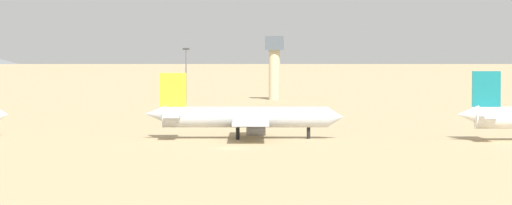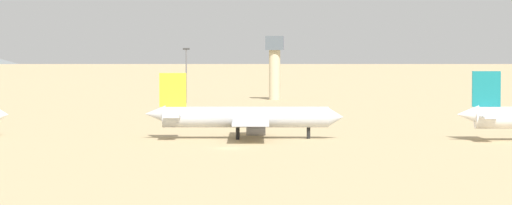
# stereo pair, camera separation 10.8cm
# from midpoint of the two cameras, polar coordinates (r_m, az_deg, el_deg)

# --- Properties ---
(ground) EXTENTS (4000.00, 4000.00, 0.00)m
(ground) POSITION_cam_midpoint_polar(r_m,az_deg,el_deg) (224.55, -1.06, -1.85)
(ground) COLOR tan
(ridge_west) EXTENTS (433.10, 405.08, 97.64)m
(ridge_west) POSITION_cam_midpoint_polar(r_m,az_deg,el_deg) (1220.42, -8.14, 4.00)
(ridge_west) COLOR slate
(ridge_west) RESTS_ON ground
(ridge_center) EXTENTS (436.90, 312.61, 82.11)m
(ridge_center) POSITION_cam_midpoint_polar(r_m,az_deg,el_deg) (1221.64, 7.80, 3.63)
(ridge_center) COLOR slate
(ridge_center) RESTS_ON ground
(parked_jet_yellow_2) EXTENTS (34.54, 29.01, 11.42)m
(parked_jet_yellow_2) POSITION_cam_midpoint_polar(r_m,az_deg,el_deg) (245.97, -0.49, -0.60)
(parked_jet_yellow_2) COLOR silver
(parked_jet_yellow_2) RESTS_ON ground
(control_tower) EXTENTS (5.20, 5.20, 18.24)m
(control_tower) POSITION_cam_midpoint_polar(r_m,az_deg,el_deg) (405.33, 0.76, 1.66)
(control_tower) COLOR #C6B793
(control_tower) RESTS_ON ground
(light_pole_mid) EXTENTS (1.80, 0.50, 14.93)m
(light_pole_mid) POSITION_cam_midpoint_polar(r_m,az_deg,el_deg) (384.20, -2.81, 1.26)
(light_pole_mid) COLOR #59595E
(light_pole_mid) RESTS_ON ground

